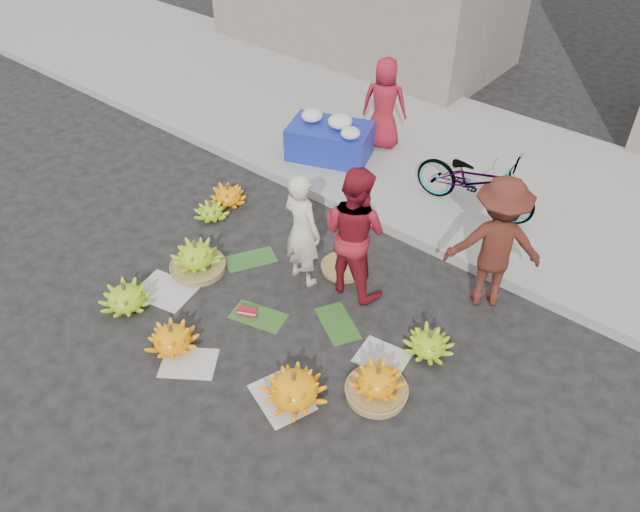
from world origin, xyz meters
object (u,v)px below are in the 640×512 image
Objects in this scene: flower_table at (330,139)px; bicycle at (476,181)px; banana_bunch_0 at (197,258)px; vendor_cream at (302,230)px; banana_bunch_4 at (377,383)px.

bicycle is (2.45, 0.14, 0.16)m from flower_table.
flower_table is at bearing 95.86° from banana_bunch_0.
vendor_cream reaches higher than bicycle.
vendor_cream is at bearing -78.77° from flower_table.
banana_bunch_0 is 1.19× the size of banana_bunch_4.
vendor_cream is at bearing 32.51° from banana_bunch_0.
flower_table reaches higher than banana_bunch_4.
vendor_cream is 2.84m from flower_table.
banana_bunch_4 is (2.91, -0.18, -0.01)m from banana_bunch_0.
banana_bunch_4 is at bearing -65.88° from flower_table.
banana_bunch_0 is 0.52× the size of flower_table.
banana_bunch_4 is 4.64m from flower_table.
flower_table is (-3.24, 3.31, 0.23)m from banana_bunch_4.
banana_bunch_4 is at bearing 159.60° from vendor_cream.
bicycle reaches higher than banana_bunch_0.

